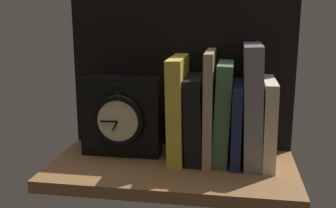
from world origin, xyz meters
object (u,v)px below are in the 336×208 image
(book_gray_chess, at_px, (252,104))
(book_cream_twain, at_px, (268,122))
(book_black_skeptic, at_px, (195,118))
(framed_clock, at_px, (121,116))
(book_navy_bierce, at_px, (236,123))
(book_green_romantic, at_px, (223,112))
(book_yellow_seinlanguage, at_px, (178,108))
(book_tan_shortstories, at_px, (210,106))

(book_gray_chess, bearing_deg, book_cream_twain, 0.00)
(book_black_skeptic, distance_m, framed_clock, 0.17)
(book_gray_chess, distance_m, book_cream_twain, 0.05)
(book_navy_bierce, xyz_separation_m, book_cream_twain, (0.07, 0.00, 0.01))
(book_gray_chess, bearing_deg, book_green_romantic, 180.00)
(book_navy_bierce, bearing_deg, book_yellow_seinlanguage, 180.00)
(book_black_skeptic, distance_m, book_navy_bierce, 0.09)
(book_cream_twain, height_order, framed_clock, book_cream_twain)
(book_black_skeptic, relative_size, book_navy_bierce, 1.07)
(book_yellow_seinlanguage, distance_m, book_gray_chess, 0.16)
(book_tan_shortstories, distance_m, book_navy_bierce, 0.07)
(book_gray_chess, bearing_deg, book_tan_shortstories, 180.00)
(book_yellow_seinlanguage, relative_size, book_tan_shortstories, 0.94)
(book_gray_chess, bearing_deg, book_black_skeptic, 180.00)
(book_tan_shortstories, distance_m, book_gray_chess, 0.09)
(book_black_skeptic, distance_m, book_gray_chess, 0.13)
(book_gray_chess, bearing_deg, book_navy_bierce, 180.00)
(framed_clock, bearing_deg, book_tan_shortstories, 0.66)
(book_black_skeptic, relative_size, book_tan_shortstories, 0.77)
(book_yellow_seinlanguage, xyz_separation_m, framed_clock, (-0.13, -0.00, -0.02))
(book_black_skeptic, xyz_separation_m, book_tan_shortstories, (0.03, 0.00, 0.03))
(book_green_romantic, distance_m, book_gray_chess, 0.07)
(book_green_romantic, xyz_separation_m, book_navy_bierce, (0.03, 0.00, -0.02))
(book_tan_shortstories, distance_m, framed_clock, 0.20)
(book_green_romantic, xyz_separation_m, book_cream_twain, (0.10, 0.00, -0.02))
(book_tan_shortstories, height_order, framed_clock, book_tan_shortstories)
(book_navy_bierce, distance_m, book_gray_chess, 0.05)
(book_navy_bierce, height_order, book_cream_twain, book_cream_twain)
(book_navy_bierce, height_order, framed_clock, framed_clock)
(book_black_skeptic, xyz_separation_m, book_gray_chess, (0.12, 0.00, 0.04))
(book_yellow_seinlanguage, distance_m, book_cream_twain, 0.20)
(book_cream_twain, bearing_deg, book_gray_chess, 180.00)
(book_navy_bierce, distance_m, framed_clock, 0.26)
(book_black_skeptic, distance_m, book_cream_twain, 0.16)
(book_navy_bierce, bearing_deg, framed_clock, -179.49)
(book_yellow_seinlanguage, relative_size, book_gray_chess, 0.88)
(framed_clock, bearing_deg, book_gray_chess, 0.45)
(book_tan_shortstories, xyz_separation_m, book_green_romantic, (0.03, 0.00, -0.01))
(book_black_skeptic, relative_size, book_cream_twain, 1.01)
(book_black_skeptic, bearing_deg, book_green_romantic, 0.00)
(book_navy_bierce, bearing_deg, book_black_skeptic, 180.00)
(book_green_romantic, distance_m, book_cream_twain, 0.10)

